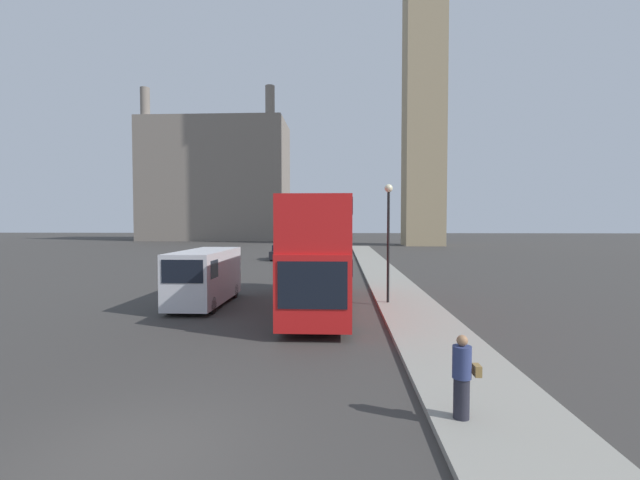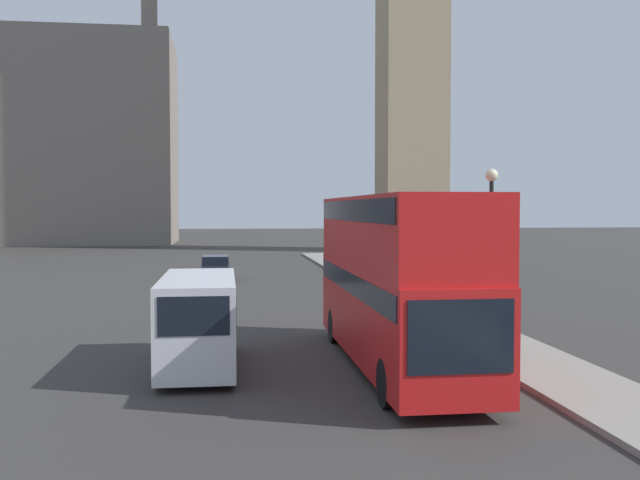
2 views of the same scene
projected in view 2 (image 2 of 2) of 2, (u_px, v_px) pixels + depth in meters
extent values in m
cube|color=slate|center=(51.00, 141.00, 88.56)|extent=(30.00, 15.57, 25.46)
cylinder|color=slate|center=(149.00, 4.00, 82.99)|extent=(1.87, 1.87, 5.60)
cube|color=red|center=(395.00, 312.00, 19.25)|extent=(2.44, 10.87, 2.45)
cube|color=red|center=(396.00, 232.00, 19.16)|extent=(2.44, 10.65, 1.89)
cube|color=black|center=(395.00, 282.00, 19.22)|extent=(2.48, 10.43, 0.55)
cube|color=black|center=(396.00, 211.00, 19.13)|extent=(2.48, 10.21, 0.55)
cube|color=black|center=(461.00, 337.00, 13.84)|extent=(2.15, 0.03, 1.47)
cylinder|color=black|center=(397.00, 383.00, 15.41)|extent=(0.68, 1.08, 1.08)
cylinder|color=black|center=(475.00, 380.00, 15.64)|extent=(0.68, 1.08, 1.08)
cylinder|color=black|center=(341.00, 326.00, 22.95)|extent=(0.68, 1.08, 1.08)
cylinder|color=black|center=(394.00, 325.00, 23.18)|extent=(0.68, 1.08, 1.08)
cube|color=silver|center=(199.00, 319.00, 19.14)|extent=(1.94, 5.58, 2.29)
cube|color=black|center=(194.00, 316.00, 16.34)|extent=(1.65, 0.02, 0.92)
cube|color=black|center=(195.00, 310.00, 17.32)|extent=(1.97, 1.00, 0.73)
cylinder|color=black|center=(165.00, 372.00, 17.21)|extent=(0.48, 0.71, 0.71)
cylinder|color=black|center=(226.00, 371.00, 17.40)|extent=(0.48, 0.71, 0.71)
cylinder|color=black|center=(176.00, 343.00, 20.96)|extent=(0.48, 0.71, 0.71)
cylinder|color=black|center=(226.00, 342.00, 21.15)|extent=(0.48, 0.71, 0.71)
cylinder|color=black|center=(491.00, 268.00, 20.41)|extent=(0.12, 0.12, 4.94)
sphere|color=beige|center=(492.00, 175.00, 20.29)|extent=(0.36, 0.36, 0.36)
cube|color=black|center=(216.00, 271.00, 42.98)|extent=(1.73, 4.66, 0.78)
cube|color=black|center=(215.00, 260.00, 43.06)|extent=(1.56, 2.24, 0.55)
cylinder|color=black|center=(203.00, 277.00, 41.42)|extent=(0.38, 0.64, 0.64)
cylinder|color=black|center=(227.00, 277.00, 41.60)|extent=(0.38, 0.64, 0.64)
cylinder|color=black|center=(205.00, 273.00, 44.37)|extent=(0.38, 0.64, 0.64)
cylinder|color=black|center=(227.00, 273.00, 44.55)|extent=(0.38, 0.64, 0.64)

